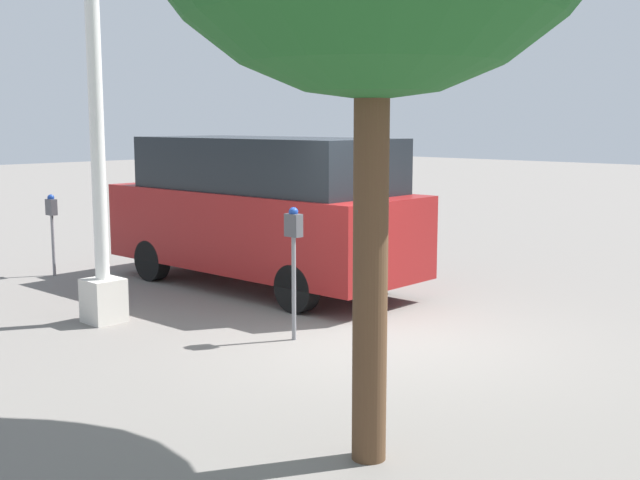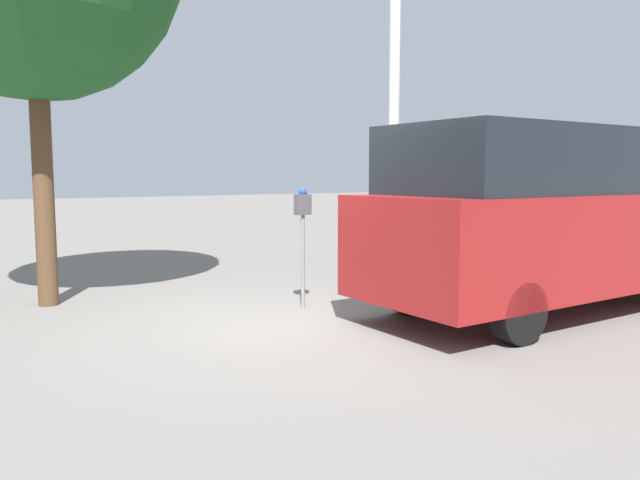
# 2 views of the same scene
# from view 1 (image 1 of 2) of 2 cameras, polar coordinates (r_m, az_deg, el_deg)

# --- Properties ---
(ground_plane) EXTENTS (80.00, 80.00, 0.00)m
(ground_plane) POSITION_cam_1_polar(r_m,az_deg,el_deg) (9.27, 3.50, -7.17)
(ground_plane) COLOR slate
(parking_meter_near) EXTENTS (0.20, 0.11, 1.54)m
(parking_meter_near) POSITION_cam_1_polar(r_m,az_deg,el_deg) (9.07, -1.89, -0.19)
(parking_meter_near) COLOR gray
(parking_meter_near) RESTS_ON ground
(parking_meter_far) EXTENTS (0.20, 0.11, 1.33)m
(parking_meter_far) POSITION_cam_1_polar(r_m,az_deg,el_deg) (13.67, -18.54, 1.64)
(parking_meter_far) COLOR gray
(parking_meter_far) RESTS_ON ground
(lamp_post) EXTENTS (0.44, 0.44, 5.12)m
(lamp_post) POSITION_cam_1_polar(r_m,az_deg,el_deg) (10.19, -15.44, 3.85)
(lamp_post) COLOR beige
(lamp_post) RESTS_ON ground
(parked_van) EXTENTS (5.18, 2.00, 2.26)m
(parked_van) POSITION_cam_1_polar(r_m,az_deg,el_deg) (12.08, -4.19, 2.27)
(parked_van) COLOR maroon
(parked_van) RESTS_ON ground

